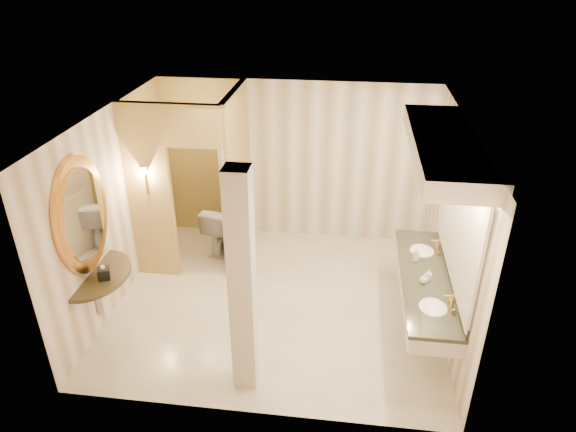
% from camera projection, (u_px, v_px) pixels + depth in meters
% --- Properties ---
extents(floor, '(4.50, 4.50, 0.00)m').
position_uv_depth(floor, '(278.00, 301.00, 7.37)').
color(floor, white).
rests_on(floor, ground).
extents(ceiling, '(4.50, 4.50, 0.00)m').
position_uv_depth(ceiling, '(276.00, 119.00, 6.11)').
color(ceiling, white).
rests_on(ceiling, wall_back).
extents(wall_back, '(4.50, 0.02, 2.70)m').
position_uv_depth(wall_back, '(294.00, 162.00, 8.49)').
color(wall_back, silver).
rests_on(wall_back, floor).
extents(wall_front, '(4.50, 0.02, 2.70)m').
position_uv_depth(wall_front, '(247.00, 315.00, 4.99)').
color(wall_front, silver).
rests_on(wall_front, floor).
extents(wall_left, '(0.02, 4.00, 2.70)m').
position_uv_depth(wall_left, '(114.00, 209.00, 6.99)').
color(wall_left, silver).
rests_on(wall_left, floor).
extents(wall_right, '(0.02, 4.00, 2.70)m').
position_uv_depth(wall_right, '(452.00, 229.00, 6.49)').
color(wall_right, silver).
rests_on(wall_right, floor).
extents(toilet_closet, '(1.50, 1.55, 2.70)m').
position_uv_depth(toilet_closet, '(213.00, 182.00, 7.70)').
color(toilet_closet, tan).
rests_on(toilet_closet, floor).
extents(wall_sconce, '(0.14, 0.14, 0.42)m').
position_uv_depth(wall_sconce, '(145.00, 172.00, 7.15)').
color(wall_sconce, '#C08B3D').
rests_on(wall_sconce, toilet_closet).
extents(vanity, '(0.75, 2.48, 2.09)m').
position_uv_depth(vanity, '(438.00, 224.00, 6.04)').
color(vanity, beige).
rests_on(vanity, floor).
extents(console_shelf, '(1.14, 1.14, 2.02)m').
position_uv_depth(console_shelf, '(86.00, 241.00, 6.23)').
color(console_shelf, black).
rests_on(console_shelf, floor).
extents(pillar, '(0.26, 0.26, 2.70)m').
position_uv_depth(pillar, '(242.00, 286.00, 5.41)').
color(pillar, beige).
rests_on(pillar, floor).
extents(tissue_box, '(0.19, 0.19, 0.14)m').
position_uv_depth(tissue_box, '(104.00, 273.00, 6.32)').
color(tissue_box, black).
rests_on(tissue_box, console_shelf).
extents(toilet, '(0.64, 0.89, 0.82)m').
position_uv_depth(toilet, '(223.00, 227.00, 8.46)').
color(toilet, white).
rests_on(toilet, floor).
extents(soap_bottle_a, '(0.08, 0.08, 0.14)m').
position_uv_depth(soap_bottle_a, '(429.00, 275.00, 6.30)').
color(soap_bottle_a, beige).
rests_on(soap_bottle_a, vanity).
extents(soap_bottle_b, '(0.11, 0.11, 0.13)m').
position_uv_depth(soap_bottle_b, '(424.00, 279.00, 6.24)').
color(soap_bottle_b, silver).
rests_on(soap_bottle_b, vanity).
extents(soap_bottle_c, '(0.11, 0.11, 0.21)m').
position_uv_depth(soap_bottle_c, '(416.00, 254.00, 6.66)').
color(soap_bottle_c, '#C6B28C').
rests_on(soap_bottle_c, vanity).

